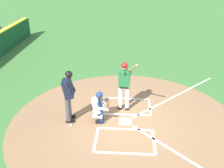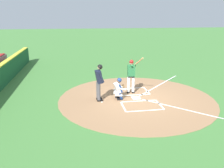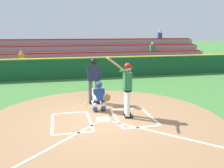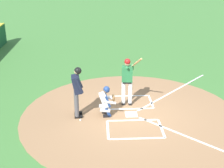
{
  "view_description": "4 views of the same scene",
  "coord_description": "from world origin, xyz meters",
  "px_view_note": "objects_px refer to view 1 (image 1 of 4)",
  "views": [
    {
      "loc": [
        7.6,
        0.06,
        5.1
      ],
      "look_at": [
        -0.58,
        -0.51,
        1.16
      ],
      "focal_mm": 41.75,
      "sensor_mm": 36.0,
      "label": 1
    },
    {
      "loc": [
        10.87,
        -2.98,
        4.21
      ],
      "look_at": [
        0.05,
        -1.28,
        0.85
      ],
      "focal_mm": 36.75,
      "sensor_mm": 36.0,
      "label": 2
    },
    {
      "loc": [
        1.34,
        7.33,
        2.88
      ],
      "look_at": [
        -0.39,
        -0.4,
        1.12
      ],
      "focal_mm": 37.96,
      "sensor_mm": 36.0,
      "label": 3
    },
    {
      "loc": [
        10.09,
        -1.21,
        5.29
      ],
      "look_at": [
        -0.53,
        -0.68,
        1.01
      ],
      "focal_mm": 50.04,
      "sensor_mm": 36.0,
      "label": 4
    }
  ],
  "objects_px": {
    "batter": "(124,83)",
    "baseball": "(71,125)",
    "plate_umpire": "(68,93)",
    "catcher": "(99,106)"
  },
  "relations": [
    {
      "from": "batter",
      "to": "baseball",
      "type": "height_order",
      "value": "batter"
    },
    {
      "from": "batter",
      "to": "plate_umpire",
      "type": "distance_m",
      "value": 2.04
    },
    {
      "from": "plate_umpire",
      "to": "baseball",
      "type": "distance_m",
      "value": 1.11
    },
    {
      "from": "catcher",
      "to": "baseball",
      "type": "relative_size",
      "value": 15.27
    },
    {
      "from": "batter",
      "to": "catcher",
      "type": "xyz_separation_m",
      "value": [
        0.81,
        -0.83,
        -0.51
      ]
    },
    {
      "from": "catcher",
      "to": "batter",
      "type": "bearing_deg",
      "value": 134.14
    },
    {
      "from": "batter",
      "to": "baseball",
      "type": "bearing_deg",
      "value": -55.17
    },
    {
      "from": "batter",
      "to": "plate_umpire",
      "type": "relative_size",
      "value": 1.14
    },
    {
      "from": "batter",
      "to": "plate_umpire",
      "type": "xyz_separation_m",
      "value": [
        0.86,
        -1.85,
        -0.02
      ]
    },
    {
      "from": "plate_umpire",
      "to": "baseball",
      "type": "height_order",
      "value": "plate_umpire"
    }
  ]
}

